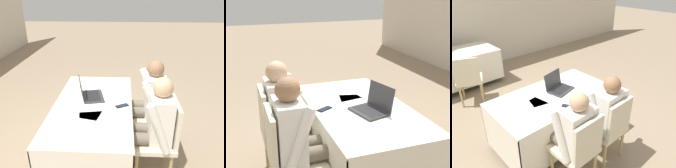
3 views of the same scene
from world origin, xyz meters
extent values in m
plane|color=gray|center=(0.00, 0.00, 0.00)|extent=(24.00, 24.00, 0.00)
cube|color=beige|center=(0.00, 3.39, 1.35)|extent=(12.00, 0.06, 2.70)
cube|color=silver|center=(0.00, 0.00, 0.73)|extent=(1.62, 0.88, 0.02)
cube|color=silver|center=(0.00, -0.44, 0.42)|extent=(1.62, 0.01, 0.61)
cube|color=silver|center=(0.00, 0.44, 0.42)|extent=(1.62, 0.01, 0.61)
cube|color=silver|center=(-0.81, 0.00, 0.42)|extent=(0.01, 0.88, 0.61)
cube|color=silver|center=(0.81, 0.00, 0.42)|extent=(0.01, 0.88, 0.61)
cylinder|color=#333333|center=(0.00, 0.00, 0.06)|extent=(0.06, 0.06, 0.11)
cube|color=silver|center=(-0.41, 2.62, 0.73)|extent=(1.62, 0.88, 0.02)
cube|color=silver|center=(-0.41, 2.19, 0.42)|extent=(1.62, 0.01, 0.61)
cube|color=silver|center=(0.39, 2.62, 0.42)|extent=(0.01, 0.88, 0.61)
cylinder|color=#333333|center=(-0.41, 2.62, 0.06)|extent=(0.06, 0.06, 0.11)
cube|color=#333338|center=(0.16, 0.02, 0.75)|extent=(0.38, 0.31, 0.02)
cube|color=black|center=(0.16, 0.02, 0.76)|extent=(0.32, 0.23, 0.00)
cube|color=#333338|center=(0.13, 0.15, 0.87)|extent=(0.34, 0.12, 0.22)
cube|color=black|center=(0.13, 0.15, 0.87)|extent=(0.30, 0.10, 0.20)
cube|color=black|center=(-0.04, -0.33, 0.74)|extent=(0.12, 0.16, 0.01)
cube|color=#192333|center=(-0.04, -0.33, 0.75)|extent=(0.11, 0.14, 0.00)
cube|color=white|center=(-0.28, -0.04, 0.74)|extent=(0.26, 0.33, 0.00)
cube|color=white|center=(-0.22, 0.04, 0.74)|extent=(0.27, 0.34, 0.00)
cube|color=white|center=(0.04, 0.18, 0.74)|extent=(0.27, 0.33, 0.00)
cylinder|color=tan|center=(-0.09, -0.50, 0.21)|extent=(0.04, 0.04, 0.42)
cylinder|color=tan|center=(-0.44, -0.50, 0.21)|extent=(0.04, 0.04, 0.42)
cylinder|color=tan|center=(-0.09, -0.85, 0.21)|extent=(0.04, 0.04, 0.42)
cube|color=beige|center=(-0.26, -0.67, 0.45)|extent=(0.44, 0.44, 0.05)
cube|color=beige|center=(-0.26, -0.87, 0.70)|extent=(0.40, 0.04, 0.45)
cylinder|color=tan|center=(0.44, -0.50, 0.21)|extent=(0.04, 0.04, 0.42)
cylinder|color=tan|center=(0.09, -0.50, 0.21)|extent=(0.04, 0.04, 0.42)
cylinder|color=tan|center=(0.44, -0.85, 0.21)|extent=(0.04, 0.04, 0.42)
cylinder|color=tan|center=(0.09, -0.85, 0.21)|extent=(0.04, 0.04, 0.42)
cube|color=beige|center=(0.26, -0.67, 0.45)|extent=(0.44, 0.44, 0.05)
cube|color=beige|center=(0.26, -0.87, 0.70)|extent=(0.40, 0.04, 0.45)
cylinder|color=tan|center=(-0.22, 1.93, 0.21)|extent=(0.04, 0.04, 0.42)
cylinder|color=tan|center=(-0.55, 2.06, 0.21)|extent=(0.04, 0.04, 0.42)
cylinder|color=tan|center=(-0.36, 1.60, 0.21)|extent=(0.04, 0.04, 0.42)
cylinder|color=tan|center=(-0.68, 1.74, 0.21)|extent=(0.04, 0.04, 0.42)
cube|color=beige|center=(-0.45, 1.83, 0.45)|extent=(0.58, 0.58, 0.05)
cube|color=beige|center=(-0.53, 1.65, 0.70)|extent=(0.39, 0.19, 0.45)
cylinder|color=#665B4C|center=(-0.17, -0.54, 0.54)|extent=(0.13, 0.42, 0.13)
cylinder|color=#665B4C|center=(-0.35, -0.54, 0.54)|extent=(0.13, 0.42, 0.13)
cylinder|color=#665B4C|center=(-0.17, -0.36, 0.24)|extent=(0.10, 0.10, 0.47)
cylinder|color=#665B4C|center=(-0.35, -0.36, 0.24)|extent=(0.10, 0.10, 0.47)
cube|color=silver|center=(-0.26, -0.72, 0.73)|extent=(0.36, 0.22, 0.52)
cylinder|color=silver|center=(-0.05, -0.68, 0.74)|extent=(0.08, 0.26, 0.54)
cylinder|color=silver|center=(-0.47, -0.68, 0.74)|extent=(0.08, 0.26, 0.54)
sphere|color=tan|center=(-0.26, -0.72, 1.08)|extent=(0.20, 0.20, 0.20)
cylinder|color=#665B4C|center=(0.35, -0.54, 0.54)|extent=(0.13, 0.42, 0.13)
cylinder|color=#665B4C|center=(0.17, -0.54, 0.54)|extent=(0.13, 0.42, 0.13)
cylinder|color=#665B4C|center=(0.35, -0.36, 0.24)|extent=(0.10, 0.10, 0.47)
cylinder|color=#665B4C|center=(0.17, -0.36, 0.24)|extent=(0.10, 0.10, 0.47)
cube|color=white|center=(0.26, -0.72, 0.73)|extent=(0.36, 0.22, 0.52)
cylinder|color=white|center=(0.47, -0.68, 0.74)|extent=(0.08, 0.26, 0.54)
cylinder|color=white|center=(0.05, -0.68, 0.74)|extent=(0.08, 0.26, 0.54)
sphere|color=#8C6647|center=(0.26, -0.72, 1.08)|extent=(0.20, 0.20, 0.20)
camera|label=1|loc=(-2.19, -0.33, 1.95)|focal=35.00mm
camera|label=2|loc=(2.51, -1.11, 1.87)|focal=50.00mm
camera|label=3|loc=(-1.57, -1.94, 2.21)|focal=35.00mm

